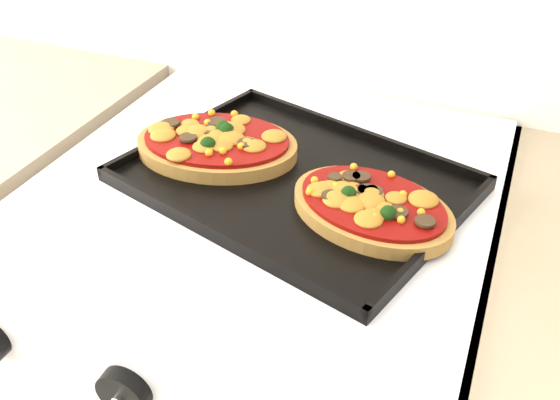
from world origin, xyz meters
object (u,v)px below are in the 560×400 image
at_px(stove, 272,395).
at_px(pizza_left, 217,143).
at_px(baking_tray, 295,178).
at_px(pizza_right, 372,205).

relative_size(stove, pizza_left, 4.07).
relative_size(baking_tray, pizza_left, 1.86).
height_order(pizza_left, pizza_right, pizza_left).
distance_m(pizza_left, pizza_right, 0.24).
relative_size(stove, pizza_right, 4.48).
distance_m(stove, pizza_left, 0.49).
relative_size(pizza_left, pizza_right, 1.10).
height_order(stove, baking_tray, baking_tray).
bearing_deg(pizza_left, baking_tray, -9.89).
height_order(stove, pizza_left, pizza_left).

